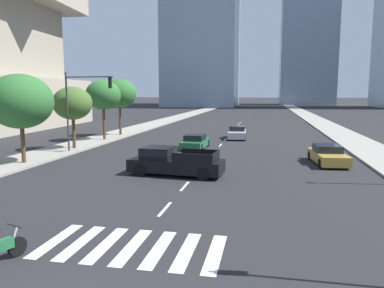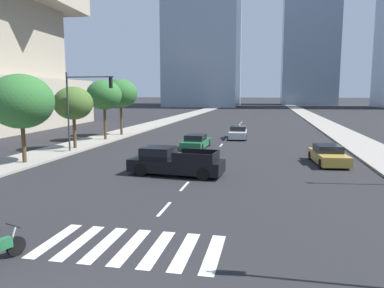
% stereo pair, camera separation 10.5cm
% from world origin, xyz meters
% --- Properties ---
extents(sidewalk_east, '(4.00, 260.00, 0.15)m').
position_xyz_m(sidewalk_east, '(13.02, 30.00, 0.07)').
color(sidewalk_east, gray).
rests_on(sidewalk_east, ground).
extents(sidewalk_west, '(4.00, 260.00, 0.15)m').
position_xyz_m(sidewalk_west, '(-13.02, 30.00, 0.07)').
color(sidewalk_west, gray).
rests_on(sidewalk_west, ground).
extents(crosswalk_near, '(5.85, 2.94, 0.01)m').
position_xyz_m(crosswalk_near, '(0.00, 4.82, 0.00)').
color(crosswalk_near, silver).
rests_on(crosswalk_near, ground).
extents(lane_divider_center, '(0.14, 50.00, 0.01)m').
position_xyz_m(lane_divider_center, '(0.00, 32.82, 0.00)').
color(lane_divider_center, silver).
rests_on(lane_divider_center, ground).
extents(pickup_truck, '(5.82, 2.46, 1.67)m').
position_xyz_m(pickup_truck, '(-1.36, 15.37, 0.81)').
color(pickup_truck, black).
rests_on(pickup_truck, ground).
extents(sedan_green_0, '(2.03, 4.73, 1.26)m').
position_xyz_m(sedan_green_0, '(-1.97, 26.38, 0.58)').
color(sedan_green_0, '#1E6038').
rests_on(sedan_green_0, ground).
extents(sedan_silver_1, '(2.07, 4.58, 1.35)m').
position_xyz_m(sedan_silver_1, '(1.16, 34.23, 0.62)').
color(sedan_silver_1, '#B7BABF').
rests_on(sedan_silver_1, ground).
extents(sedan_gold_2, '(2.34, 4.82, 1.31)m').
position_xyz_m(sedan_gold_2, '(8.47, 20.98, 0.61)').
color(sedan_gold_2, '#B28E38').
rests_on(sedan_gold_2, ground).
extents(traffic_signal_far, '(4.36, 0.28, 6.45)m').
position_xyz_m(traffic_signal_far, '(-10.40, 21.92, 4.52)').
color(traffic_signal_far, '#333335').
rests_on(traffic_signal_far, sidewalk_west).
extents(street_tree_nearest, '(4.37, 4.37, 6.06)m').
position_xyz_m(street_tree_nearest, '(-12.22, 16.58, 4.35)').
color(street_tree_nearest, '#4C3823').
rests_on(street_tree_nearest, sidewalk_west).
extents(street_tree_second, '(3.35, 3.35, 5.32)m').
position_xyz_m(street_tree_second, '(-12.22, 23.53, 4.03)').
color(street_tree_second, '#4C3823').
rests_on(street_tree_second, sidewalk_west).
extents(street_tree_third, '(3.58, 3.58, 6.10)m').
position_xyz_m(street_tree_third, '(-12.22, 29.78, 4.71)').
color(street_tree_third, '#4C3823').
rests_on(street_tree_third, sidewalk_west).
extents(street_tree_fourth, '(3.82, 3.82, 6.34)m').
position_xyz_m(street_tree_fourth, '(-12.22, 34.17, 4.85)').
color(street_tree_fourth, '#4C3823').
rests_on(street_tree_fourth, sidewalk_west).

